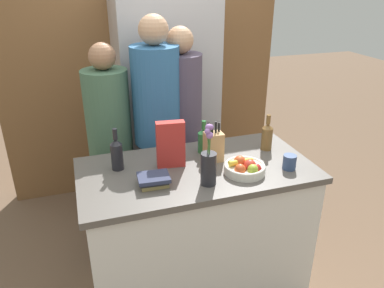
{
  "coord_description": "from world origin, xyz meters",
  "views": [
    {
      "loc": [
        -0.66,
        -1.94,
        2.02
      ],
      "look_at": [
        0.0,
        0.09,
        1.05
      ],
      "focal_mm": 35.0,
      "sensor_mm": 36.0,
      "label": 1
    }
  ],
  "objects": [
    {
      "name": "bottle_oil",
      "position": [
        0.54,
        0.11,
        1.03
      ],
      "size": [
        0.07,
        0.07,
        0.25
      ],
      "color": "brown",
      "rests_on": "kitchen_island"
    },
    {
      "name": "ground_plane",
      "position": [
        0.0,
        0.0,
        0.0
      ],
      "size": [
        14.0,
        14.0,
        0.0
      ],
      "primitive_type": "plane",
      "color": "brown"
    },
    {
      "name": "flower_vase",
      "position": [
        0.0,
        -0.21,
        1.05
      ],
      "size": [
        0.09,
        0.09,
        0.36
      ],
      "color": "#232328",
      "rests_on": "kitchen_island"
    },
    {
      "name": "coffee_mug",
      "position": [
        0.54,
        -0.19,
        0.97
      ],
      "size": [
        0.08,
        0.12,
        0.09
      ],
      "color": "#334770",
      "rests_on": "kitchen_island"
    },
    {
      "name": "person_in_red_tee",
      "position": [
        0.1,
        0.69,
        0.96
      ],
      "size": [
        0.32,
        0.32,
        1.69
      ],
      "rotation": [
        0.0,
        0.0,
        0.06
      ],
      "color": "#383842",
      "rests_on": "ground_plane"
    },
    {
      "name": "knife_block",
      "position": [
        0.13,
        0.06,
        1.03
      ],
      "size": [
        0.11,
        0.1,
        0.27
      ],
      "color": "tan",
      "rests_on": "kitchen_island"
    },
    {
      "name": "kitchen_island",
      "position": [
        0.0,
        0.0,
        0.47
      ],
      "size": [
        1.45,
        0.74,
        0.93
      ],
      "color": "silver",
      "rests_on": "ground_plane"
    },
    {
      "name": "back_wall_wood",
      "position": [
        0.0,
        1.59,
        1.3
      ],
      "size": [
        2.65,
        0.12,
        2.6
      ],
      "color": "brown",
      "rests_on": "ground_plane"
    },
    {
      "name": "person_at_sink",
      "position": [
        -0.45,
        0.68,
        0.9
      ],
      "size": [
        0.33,
        0.33,
        1.61
      ],
      "rotation": [
        0.0,
        0.0,
        -0.24
      ],
      "color": "#383842",
      "rests_on": "ground_plane"
    },
    {
      "name": "bottle_wine",
      "position": [
        -0.47,
        0.13,
        1.03
      ],
      "size": [
        0.07,
        0.07,
        0.27
      ],
      "color": "black",
      "rests_on": "kitchen_island"
    },
    {
      "name": "book_stack",
      "position": [
        -0.3,
        -0.13,
        0.96
      ],
      "size": [
        0.19,
        0.15,
        0.06
      ],
      "color": "#99844C",
      "rests_on": "kitchen_island"
    },
    {
      "name": "bottle_vinegar",
      "position": [
        0.12,
        0.2,
        1.02
      ],
      "size": [
        0.08,
        0.08,
        0.22
      ],
      "color": "#286633",
      "rests_on": "kitchen_island"
    },
    {
      "name": "fruit_bowl",
      "position": [
        0.25,
        -0.16,
        0.97
      ],
      "size": [
        0.25,
        0.25,
        0.1
      ],
      "color": "silver",
      "rests_on": "kitchen_island"
    },
    {
      "name": "person_in_blue",
      "position": [
        -0.1,
        0.62,
        1.01
      ],
      "size": [
        0.35,
        0.35,
        1.78
      ],
      "rotation": [
        0.0,
        0.0,
        -0.32
      ],
      "color": "#383842",
      "rests_on": "ground_plane"
    },
    {
      "name": "cereal_box",
      "position": [
        -0.14,
        0.07,
        1.07
      ],
      "size": [
        0.18,
        0.08,
        0.29
      ],
      "color": "red",
      "rests_on": "kitchen_island"
    },
    {
      "name": "refrigerator",
      "position": [
        0.12,
        1.23,
        0.96
      ],
      "size": [
        0.85,
        0.63,
        1.92
      ],
      "color": "#B7B7BC",
      "rests_on": "ground_plane"
    }
  ]
}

